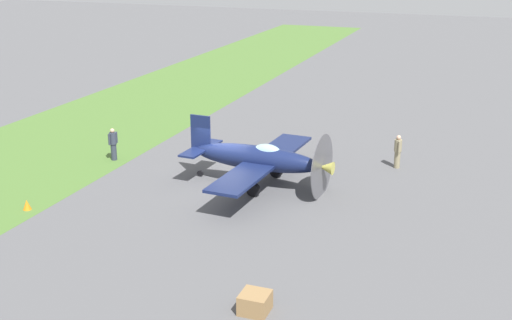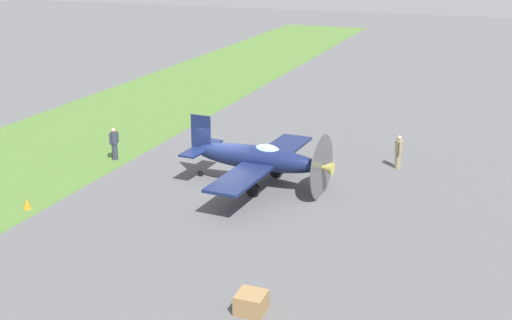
{
  "view_description": "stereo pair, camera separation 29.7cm",
  "coord_description": "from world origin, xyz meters",
  "px_view_note": "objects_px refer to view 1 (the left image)",
  "views": [
    {
      "loc": [
        27.23,
        12.02,
        10.99
      ],
      "look_at": [
        0.19,
        1.89,
        1.26
      ],
      "focal_mm": 45.6,
      "sensor_mm": 36.0,
      "label": 1
    },
    {
      "loc": [
        27.12,
        12.29,
        10.99
      ],
      "look_at": [
        0.19,
        1.89,
        1.26
      ],
      "focal_mm": 45.6,
      "sensor_mm": 36.0,
      "label": 2
    }
  ],
  "objects_px": {
    "ground_crew_chief": "(113,143)",
    "runway_marker_cone": "(27,205)",
    "airplane_lead": "(259,158)",
    "ground_crew_mechanic": "(398,151)",
    "supply_crate": "(255,303)"
  },
  "relations": [
    {
      "from": "airplane_lead",
      "to": "ground_crew_mechanic",
      "type": "xyz_separation_m",
      "value": [
        -4.87,
        5.72,
        -0.45
      ]
    },
    {
      "from": "supply_crate",
      "to": "airplane_lead",
      "type": "bearing_deg",
      "value": -160.33
    },
    {
      "from": "airplane_lead",
      "to": "supply_crate",
      "type": "distance_m",
      "value": 11.13
    },
    {
      "from": "supply_crate",
      "to": "ground_crew_chief",
      "type": "bearing_deg",
      "value": -132.78
    },
    {
      "from": "ground_crew_mechanic",
      "to": "supply_crate",
      "type": "bearing_deg",
      "value": -27.29
    },
    {
      "from": "airplane_lead",
      "to": "ground_crew_mechanic",
      "type": "height_order",
      "value": "airplane_lead"
    },
    {
      "from": "ground_crew_chief",
      "to": "ground_crew_mechanic",
      "type": "distance_m",
      "value": 14.77
    },
    {
      "from": "airplane_lead",
      "to": "ground_crew_chief",
      "type": "bearing_deg",
      "value": -92.61
    },
    {
      "from": "airplane_lead",
      "to": "supply_crate",
      "type": "height_order",
      "value": "airplane_lead"
    },
    {
      "from": "ground_crew_chief",
      "to": "supply_crate",
      "type": "relative_size",
      "value": 1.92
    },
    {
      "from": "airplane_lead",
      "to": "runway_marker_cone",
      "type": "bearing_deg",
      "value": -49.9
    },
    {
      "from": "airplane_lead",
      "to": "runway_marker_cone",
      "type": "xyz_separation_m",
      "value": [
        6.25,
        -8.35,
        -1.14
      ]
    },
    {
      "from": "ground_crew_chief",
      "to": "runway_marker_cone",
      "type": "bearing_deg",
      "value": 14.66
    },
    {
      "from": "ground_crew_chief",
      "to": "runway_marker_cone",
      "type": "relative_size",
      "value": 3.93
    },
    {
      "from": "airplane_lead",
      "to": "ground_crew_mechanic",
      "type": "distance_m",
      "value": 7.53
    }
  ]
}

